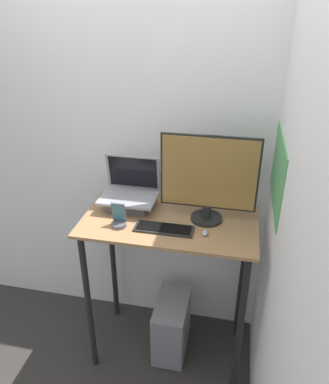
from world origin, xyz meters
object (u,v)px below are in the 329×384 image
at_px(mouse, 205,233).
at_px(computer_tower, 172,325).
at_px(keyboard, 164,229).
at_px(monitor, 209,180).
at_px(cell_phone, 119,220).
at_px(laptop, 129,196).

relative_size(mouse, computer_tower, 0.13).
distance_m(keyboard, mouse, 0.23).
bearing_deg(monitor, mouse, -86.40).
height_order(keyboard, mouse, mouse).
bearing_deg(mouse, cell_phone, -178.57).
height_order(laptop, cell_phone, laptop).
relative_size(monitor, cell_phone, 3.65).
bearing_deg(keyboard, laptop, 141.40).
height_order(mouse, cell_phone, cell_phone).
xyz_separation_m(keyboard, mouse, (0.23, -0.00, 0.00)).
height_order(laptop, mouse, laptop).
xyz_separation_m(mouse, computer_tower, (-0.20, 0.12, -0.87)).
bearing_deg(mouse, monitor, 93.60).
bearing_deg(keyboard, cell_phone, -177.11).
bearing_deg(monitor, keyboard, -143.73).
bearing_deg(cell_phone, monitor, 20.03).
bearing_deg(computer_tower, mouse, -31.50).
distance_m(laptop, computer_tower, 0.98).
relative_size(monitor, computer_tower, 1.32).
xyz_separation_m(keyboard, computer_tower, (0.03, 0.12, -0.87)).
bearing_deg(computer_tower, monitor, 11.57).
height_order(cell_phone, computer_tower, cell_phone).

